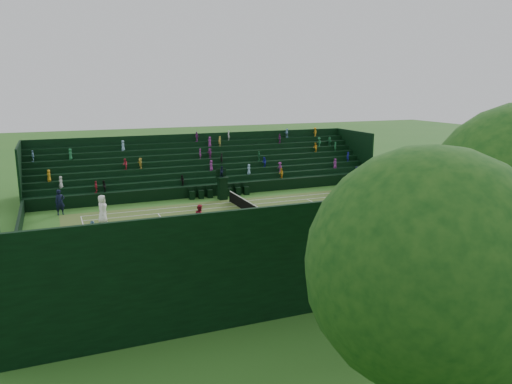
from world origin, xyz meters
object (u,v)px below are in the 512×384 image
player_near_west (102,209)px  tennis_net (256,212)px  player_near_east (239,224)px  player_far_west (385,190)px  umpire_chair (222,185)px  player_far_east (310,216)px

player_near_west → tennis_net: bearing=-86.7°
player_near_east → player_far_west: player_far_west is taller
player_far_west → player_near_east: bearing=-46.7°
umpire_chair → player_far_west: bearing=64.4°
umpire_chair → player_near_east: 11.17m
player_near_west → player_near_east: player_near_west is taller
tennis_net → player_near_east: 4.81m
tennis_net → umpire_chair: (-6.96, -0.25, 0.70)m
player_near_west → player_near_east: bearing=-112.4°
player_near_west → player_far_west: bearing=-75.5°
umpire_chair → tennis_net: bearing=2.1°
tennis_net → player_near_west: (-3.10, -10.52, 0.49)m
player_near_west → player_near_east: 10.46m
player_near_west → player_far_west: player_near_west is taller
umpire_chair → player_near_west: (3.86, -10.27, -0.21)m
umpire_chair → player_near_east: size_ratio=1.58×
umpire_chair → player_far_east: 11.11m
umpire_chair → player_near_west: 10.97m
player_near_west → umpire_chair: bearing=-49.7°
tennis_net → player_near_east: (3.92, -2.76, 0.38)m
umpire_chair → player_far_west: (5.94, 12.40, -0.29)m
player_near_east → player_far_east: size_ratio=1.03×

